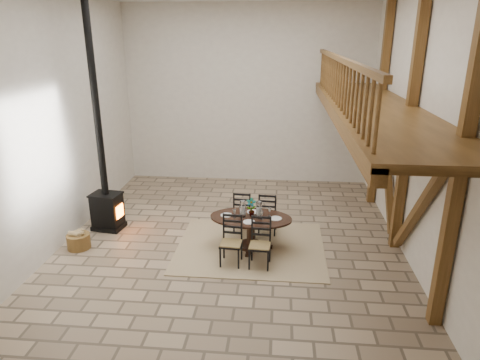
# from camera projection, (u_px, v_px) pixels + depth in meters

# --- Properties ---
(ground) EXTENTS (8.00, 8.00, 0.00)m
(ground) POSITION_uv_depth(u_px,v_px,m) (232.00, 239.00, 9.21)
(ground) COLOR tan
(ground) RESTS_ON ground
(room_shell) EXTENTS (7.02, 8.02, 5.01)m
(room_shell) POSITION_uv_depth(u_px,v_px,m) (294.00, 99.00, 8.12)
(room_shell) COLOR silver
(room_shell) RESTS_ON ground
(rug) EXTENTS (3.00, 2.50, 0.02)m
(rug) POSITION_uv_depth(u_px,v_px,m) (251.00, 247.00, 8.83)
(rug) COLOR tan
(rug) RESTS_ON ground
(dining_table) EXTENTS (1.73, 1.90, 1.07)m
(dining_table) POSITION_uv_depth(u_px,v_px,m) (251.00, 230.00, 8.70)
(dining_table) COLOR black
(dining_table) RESTS_ON ground
(wood_stove) EXTENTS (0.72, 0.59, 5.00)m
(wood_stove) POSITION_uv_depth(u_px,v_px,m) (104.00, 181.00, 9.33)
(wood_stove) COLOR black
(wood_stove) RESTS_ON ground
(log_basket) EXTENTS (0.46, 0.46, 0.38)m
(log_basket) POSITION_uv_depth(u_px,v_px,m) (79.00, 241.00, 8.75)
(log_basket) COLOR brown
(log_basket) RESTS_ON ground
(log_stack) EXTENTS (0.38, 0.29, 0.24)m
(log_stack) POSITION_uv_depth(u_px,v_px,m) (116.00, 207.00, 10.55)
(log_stack) COLOR tan
(log_stack) RESTS_ON ground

